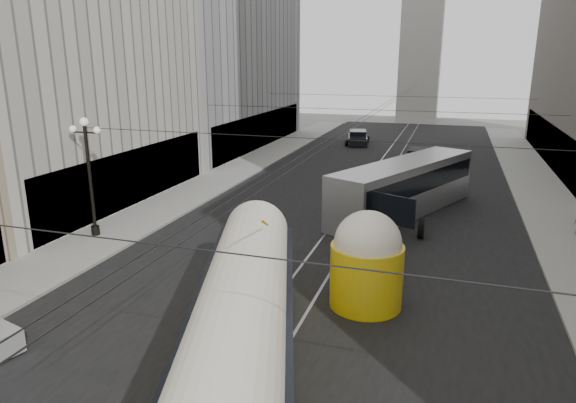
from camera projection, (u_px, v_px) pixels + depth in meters
The scene contains 13 objects.
road at pixel (368, 192), 37.71m from camera, with size 20.00×85.00×0.02m, color black.
sidewalk_left at pixel (236, 171), 44.41m from camera, with size 4.00×72.00×0.15m, color gray.
sidewalk_right at pixel (540, 192), 37.38m from camera, with size 4.00×72.00×0.15m, color gray.
rail_left at pixel (358, 191), 37.93m from camera, with size 0.12×85.00×0.04m, color gray.
rail_right at pixel (378, 192), 37.49m from camera, with size 0.12×85.00×0.04m, color gray.
building_left_far at pixel (208, 10), 53.93m from camera, with size 12.60×28.60×28.60m.
distant_tower at pixel (423, 20), 77.25m from camera, with size 6.00×6.00×31.36m.
lamppost_left_mid at pixel (89, 170), 27.09m from camera, with size 1.86×0.44×6.37m.
catenary at pixel (371, 112), 35.16m from camera, with size 25.00×72.00×0.23m.
streetcar at pixel (240, 346), 13.93m from camera, with size 7.40×17.26×3.94m.
city_bus at pixel (405, 185), 31.92m from camera, with size 7.93×13.56×3.32m.
sedan_white_far at pixel (418, 158), 46.77m from camera, with size 2.01×4.85×1.53m.
sedan_dark_far at pixel (358, 138), 58.28m from camera, with size 3.02×5.34×1.59m.
Camera 1 is at (5.50, -4.07, 9.45)m, focal length 32.00 mm.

